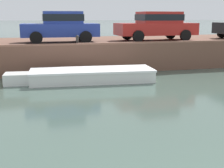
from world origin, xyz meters
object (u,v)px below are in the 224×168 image
(mooring_bollard_mid, at_px, (77,39))
(boat_moored_central_white, at_px, (86,76))
(car_centre_red, at_px, (157,25))
(car_left_inner_blue, at_px, (61,25))

(mooring_bollard_mid, bearing_deg, boat_moored_central_white, -88.62)
(boat_moored_central_white, height_order, car_centre_red, car_centre_red)
(boat_moored_central_white, bearing_deg, mooring_bollard_mid, 91.38)
(car_centre_red, distance_m, mooring_bollard_mid, 4.89)
(car_left_inner_blue, height_order, car_centre_red, same)
(car_left_inner_blue, bearing_deg, mooring_bollard_mid, -68.47)
(boat_moored_central_white, bearing_deg, car_centre_red, 36.90)
(mooring_bollard_mid, bearing_deg, car_left_inner_blue, 111.53)
(boat_moored_central_white, height_order, car_left_inner_blue, car_left_inner_blue)
(car_left_inner_blue, bearing_deg, boat_moored_central_white, -79.35)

